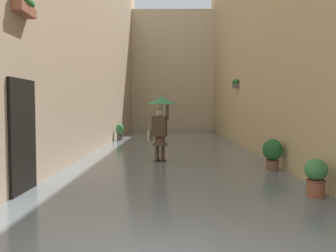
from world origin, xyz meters
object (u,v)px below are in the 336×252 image
(potted_plant_mid_left, at_px, (273,153))
(potted_plant_near_right, at_px, (120,132))
(person_wading, at_px, (161,118))
(potted_plant_far_left, at_px, (316,177))

(potted_plant_mid_left, height_order, potted_plant_near_right, potted_plant_near_right)
(person_wading, distance_m, potted_plant_near_right, 7.17)
(potted_plant_mid_left, distance_m, potted_plant_near_right, 9.66)
(potted_plant_far_left, xyz_separation_m, potted_plant_mid_left, (0.01, -2.75, 0.08))
(person_wading, height_order, potted_plant_mid_left, person_wading)
(person_wading, distance_m, potted_plant_mid_left, 3.36)
(potted_plant_mid_left, bearing_deg, potted_plant_near_right, -57.78)
(potted_plant_far_left, bearing_deg, person_wading, -54.91)
(person_wading, bearing_deg, potted_plant_near_right, -71.72)
(potted_plant_far_left, relative_size, potted_plant_near_right, 0.87)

